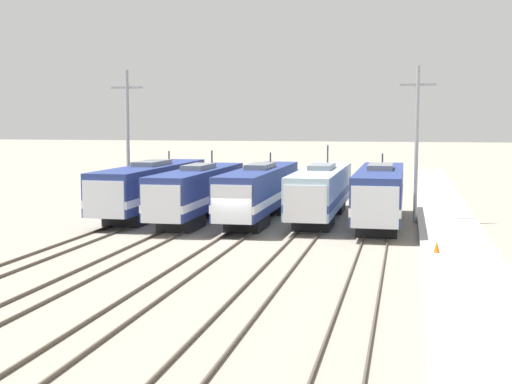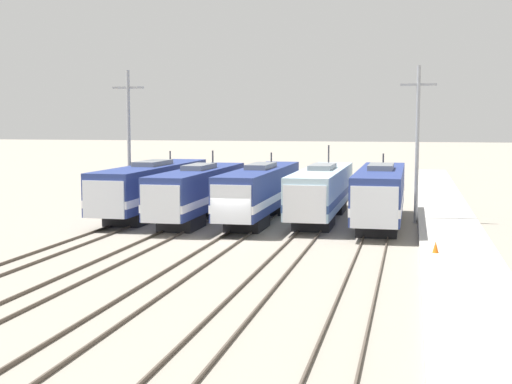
% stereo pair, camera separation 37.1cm
% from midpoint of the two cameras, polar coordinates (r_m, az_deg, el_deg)
% --- Properties ---
extents(ground_plane, '(400.00, 400.00, 0.00)m').
position_cam_midpoint_polar(ground_plane, '(43.05, -1.72, -3.80)').
color(ground_plane, gray).
extents(rail_pair_far_left, '(1.50, 120.00, 0.15)m').
position_cam_midpoint_polar(rail_pair_far_left, '(45.83, -12.07, -3.25)').
color(rail_pair_far_left, '#4C4238').
rests_on(rail_pair_far_left, ground_plane).
extents(rail_pair_center_left, '(1.51, 120.00, 0.15)m').
position_cam_midpoint_polar(rail_pair_center_left, '(44.25, -7.06, -3.48)').
color(rail_pair_center_left, '#4C4238').
rests_on(rail_pair_center_left, ground_plane).
extents(rail_pair_center, '(1.51, 120.00, 0.15)m').
position_cam_midpoint_polar(rail_pair_center, '(43.04, -1.72, -3.70)').
color(rail_pair_center, '#4C4238').
rests_on(rail_pair_center, ground_plane).
extents(rail_pair_center_right, '(1.51, 120.00, 0.15)m').
position_cam_midpoint_polar(rail_pair_center_right, '(42.21, 3.88, -3.90)').
color(rail_pair_center_right, '#4C4238').
rests_on(rail_pair_center_right, ground_plane).
extents(rail_pair_far_right, '(1.50, 120.00, 0.15)m').
position_cam_midpoint_polar(rail_pair_far_right, '(41.81, 9.65, -4.07)').
color(rail_pair_far_right, '#4C4238').
rests_on(rail_pair_far_right, ground_plane).
extents(locomotive_far_left, '(3.09, 17.82, 4.70)m').
position_cam_midpoint_polar(locomotive_far_left, '(53.64, -8.23, 0.33)').
color(locomotive_far_left, black).
rests_on(locomotive_far_left, ground_plane).
extents(locomotive_center_left, '(2.77, 16.19, 4.88)m').
position_cam_midpoint_polar(locomotive_center_left, '(50.34, -4.53, -0.03)').
color(locomotive_center_left, black).
rests_on(locomotive_center_left, ground_plane).
extents(locomotive_center, '(2.78, 17.39, 4.70)m').
position_cam_midpoint_polar(locomotive_center, '(50.40, 0.47, 0.02)').
color(locomotive_center, black).
rests_on(locomotive_center, ground_plane).
extents(locomotive_center_right, '(2.93, 17.34, 5.25)m').
position_cam_midpoint_polar(locomotive_center_right, '(51.18, 5.46, 0.04)').
color(locomotive_center_right, '#232326').
rests_on(locomotive_center_right, ground_plane).
extents(locomotive_far_right, '(3.00, 16.21, 4.75)m').
position_cam_midpoint_polar(locomotive_far_right, '(48.85, 10.12, -0.20)').
color(locomotive_far_right, black).
rests_on(locomotive_far_right, ground_plane).
extents(catenary_tower_left, '(2.47, 0.26, 10.90)m').
position_cam_midpoint_polar(catenary_tower_left, '(54.89, -9.95, 4.23)').
color(catenary_tower_left, gray).
rests_on(catenary_tower_left, ground_plane).
extents(catenary_tower_right, '(2.47, 0.26, 10.90)m').
position_cam_midpoint_polar(catenary_tower_right, '(50.77, 12.99, 4.06)').
color(catenary_tower_right, gray).
rests_on(catenary_tower_right, ground_plane).
extents(platform, '(4.00, 120.00, 0.33)m').
position_cam_midpoint_polar(platform, '(41.83, 15.92, -4.07)').
color(platform, '#B7B5AD').
rests_on(platform, ground_plane).
extents(traffic_cone, '(0.33, 0.33, 0.60)m').
position_cam_midpoint_polar(traffic_cone, '(38.04, 14.44, -4.29)').
color(traffic_cone, orange).
rests_on(traffic_cone, platform).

